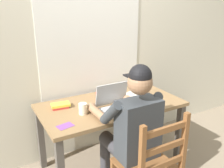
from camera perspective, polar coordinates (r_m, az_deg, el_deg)
name	(u,v)px	position (r m, az deg, el deg)	size (l,w,h in m)	color
ground_plane	(111,164)	(2.79, -0.19, -18.03)	(8.00, 8.00, 0.00)	gray
back_wall	(90,38)	(2.66, -5.04, 10.56)	(6.00, 0.08, 2.60)	beige
desk	(111,112)	(2.47, -0.21, -6.50)	(1.39, 0.74, 0.71)	olive
seated_person	(131,127)	(2.08, 4.41, -9.86)	(0.50, 0.60, 1.24)	#33383D
wooden_chair	(150,168)	(2.01, 8.93, -18.69)	(0.42, 0.42, 0.93)	brown
laptop	(116,104)	(2.29, 0.95, -4.57)	(0.33, 0.28, 0.23)	#ADAFB2
computer_mouse	(143,102)	(2.44, 7.27, -4.16)	(0.06, 0.10, 0.03)	#ADAFB2
coffee_mug_white	(83,109)	(2.21, -6.73, -5.72)	(0.11, 0.08, 0.10)	beige
coffee_mug_dark	(140,89)	(2.70, 6.49, -1.16)	(0.12, 0.08, 0.09)	black
book_stack_main	(60,106)	(2.38, -11.98, -4.93)	(0.19, 0.14, 0.04)	#BC332D
book_stack_side	(106,95)	(2.56, -1.30, -2.53)	(0.20, 0.15, 0.06)	#2D5B9E
paper_pile_near_laptop	(137,107)	(2.35, 5.83, -5.30)	(0.19, 0.20, 0.01)	white
paper_pile_back_corner	(131,95)	(2.65, 4.50, -2.50)	(0.23, 0.14, 0.01)	silver
landscape_photo_print	(65,126)	(2.05, -10.84, -9.58)	(0.13, 0.09, 0.00)	#7A4293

